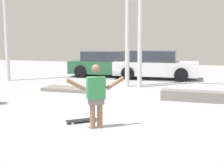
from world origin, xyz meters
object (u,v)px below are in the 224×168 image
(skateboarder, at_px, (96,94))
(manual_pad, at_px, (72,89))
(parked_car_white, at_px, (155,65))
(grind_box, at_px, (195,96))
(parked_car_green, at_px, (105,64))
(skateboard, at_px, (82,120))

(skateboarder, relative_size, manual_pad, 0.64)
(skateboarder, relative_size, parked_car_white, 0.34)
(grind_box, xyz_separation_m, manual_pad, (-4.94, 0.57, -0.11))
(grind_box, bearing_deg, parked_car_green, 132.94)
(skateboard, distance_m, grind_box, 4.59)
(grind_box, xyz_separation_m, parked_car_green, (-5.28, 5.67, 0.51))
(skateboard, bearing_deg, parked_car_green, 62.69)
(skateboard, relative_size, parked_car_white, 0.17)
(parked_car_white, bearing_deg, parked_car_green, 172.74)
(grind_box, bearing_deg, parked_car_white, 113.65)
(skateboarder, distance_m, manual_pad, 5.55)
(grind_box, bearing_deg, skateboarder, -116.70)
(skateboarder, xyz_separation_m, parked_car_green, (-3.21, 9.79, -0.15))
(manual_pad, distance_m, parked_car_white, 5.59)
(manual_pad, height_order, parked_car_white, parked_car_white)
(skateboard, bearing_deg, grind_box, 12.21)
(manual_pad, relative_size, parked_car_white, 0.54)
(skateboarder, height_order, parked_car_white, skateboarder)
(skateboard, relative_size, parked_car_green, 0.18)
(manual_pad, bearing_deg, skateboard, -61.81)
(skateboard, height_order, manual_pad, manual_pad)
(skateboarder, bearing_deg, manual_pad, 87.42)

